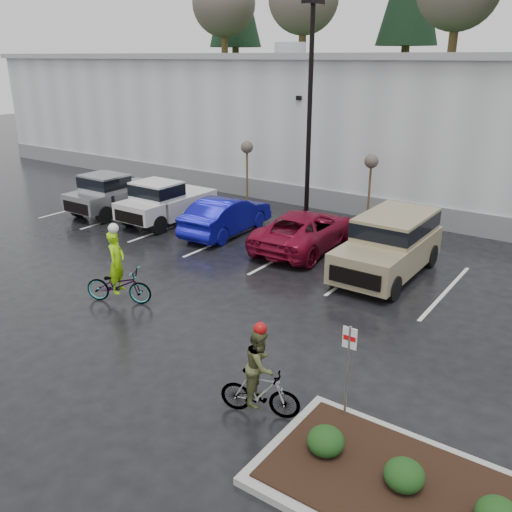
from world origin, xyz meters
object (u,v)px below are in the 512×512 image
Objects in this scene: pickup_white at (172,200)px; car_red at (306,230)px; fire_lane_sign at (348,363)px; car_blue at (227,215)px; sapling_mid at (371,165)px; suv_tan at (388,247)px; cyclist_olive at (260,381)px; cyclist_hivis at (118,278)px; lamppost at (310,91)px; sapling_west at (247,151)px; pickup_silver at (120,191)px.

pickup_white reaches higher than car_red.
fire_lane_sign is at bearing -33.63° from pickup_white.
car_blue reaches higher than car_red.
fire_lane_sign is at bearing -67.51° from sapling_mid.
sapling_mid reaches higher than pickup_white.
suv_tan reaches higher than car_red.
pickup_white is at bearing 146.37° from fire_lane_sign.
cyclist_olive is (4.54, -9.62, 0.04)m from car_red.
car_red is 1.06× the size of suv_tan.
suv_tan is 2.04× the size of cyclist_hivis.
lamppost reaches higher than sapling_mid.
cyclist_olive is at bearing 111.78° from car_red.
fire_lane_sign is 10.77m from car_red.
car_blue is 0.93× the size of suv_tan.
pickup_white is at bearing -4.81° from car_blue.
fire_lane_sign reaches higher than cyclist_olive.
sapling_mid is at bearing 0.00° from sapling_west.
sapling_west is at bearing 46.39° from pickup_silver.
lamppost is at bearing 144.75° from suv_tan.
car_blue is at bearing -12.12° from cyclist_hivis.
pickup_white is 6.86m from car_red.
cyclist_hivis reaches higher than fire_lane_sign.
car_red is (1.69, -2.96, -4.94)m from lamppost.
sapling_west reaches higher than car_blue.
fire_lane_sign is 18.09m from pickup_silver.
car_red is at bearing 6.17° from cyclist_olive.
lamppost is 14.78m from fire_lane_sign.
cyclist_olive is at bearing -153.71° from fire_lane_sign.
sapling_west is at bearing 152.91° from suv_tan.
cyclist_hivis reaches higher than car_red.
suv_tan is (-2.44, 8.01, -0.38)m from fire_lane_sign.
sapling_mid reaches higher than cyclist_olive.
sapling_mid is 4.50m from car_red.
cyclist_olive is (11.39, -9.39, -0.19)m from pickup_white.
lamppost reaches higher than pickup_white.
pickup_white reaches higher than car_blue.
cyclist_olive is at bearing -84.37° from suv_tan.
sapling_west is 4.68m from pickup_white.
suv_tan is at bearing -3.31° from pickup_white.
pickup_white is at bearing 31.38° from cyclist_olive.
cyclist_hivis is (-2.13, -7.54, 0.02)m from car_red.
cyclist_hivis is at bearing 53.60° from cyclist_olive.
car_blue is at bearing 175.66° from suv_tan.
pickup_white is 1.09× the size of car_blue.
lamppost reaches higher than fire_lane_sign.
cyclist_olive is (8.21, -9.34, 0.01)m from car_blue.
sapling_mid is at bearing 22.55° from pickup_silver.
sapling_mid is 5.83m from suv_tan.
car_red is (3.68, 0.27, -0.03)m from car_blue.
pickup_white is (-1.16, -4.18, -1.75)m from sapling_west.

